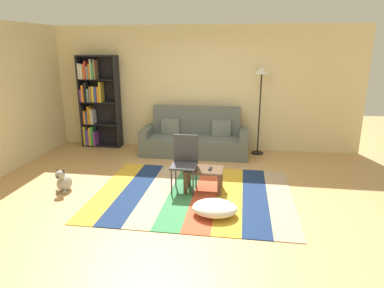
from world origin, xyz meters
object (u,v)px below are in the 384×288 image
folding_chair (185,158)px  standing_lamp (261,82)px  tv_remote (210,168)px  coffee_table (204,173)px  pouf (215,208)px  dog (64,182)px  couch (195,139)px  bookshelf (95,102)px

folding_chair → standing_lamp: bearing=96.9°
tv_remote → coffee_table: bearing=-174.1°
tv_remote → standing_lamp: bearing=72.6°
coffee_table → pouf: size_ratio=0.98×
dog → folding_chair: 1.99m
dog → folding_chair: folding_chair is taller
pouf → tv_remote: 0.87m
couch → bookshelf: 2.45m
dog → bookshelf: bearing=101.4°
standing_lamp → coffee_table: bearing=-113.2°
coffee_table → pouf: bearing=-73.0°
couch → folding_chair: (0.11, -1.94, 0.20)m
couch → pouf: (0.66, -2.76, -0.23)m
bookshelf → tv_remote: bearing=-38.0°
standing_lamp → dog: bearing=-141.6°
tv_remote → folding_chair: bearing=-177.8°
bookshelf → pouf: bearing=-45.4°
pouf → couch: bearing=103.5°
bookshelf → tv_remote: (2.85, -2.23, -0.65)m
couch → folding_chair: 1.95m
pouf → tv_remote: size_ratio=4.15×
dog → standing_lamp: bearing=38.4°
folding_chair → bookshelf: bearing=174.5°
pouf → dog: 2.52m
coffee_table → folding_chair: (-0.31, 0.01, 0.24)m
dog → folding_chair: bearing=10.2°
dog → folding_chair: size_ratio=0.44×
pouf → folding_chair: 1.08m
tv_remote → bookshelf: bearing=145.5°
pouf → folding_chair: size_ratio=0.69×
couch → bookshelf: bearing=173.1°
bookshelf → standing_lamp: size_ratio=1.12×
dog → standing_lamp: size_ratio=0.22×
coffee_table → couch: bearing=102.0°
standing_lamp → folding_chair: (-1.24, -2.16, -1.01)m
standing_lamp → folding_chair: size_ratio=2.05×
couch → dog: size_ratio=5.69×
coffee_table → dog: (-2.23, -0.33, -0.14)m
bookshelf → tv_remote: bookshelf is taller
dog → tv_remote: bearing=8.2°
standing_lamp → folding_chair: standing_lamp is taller
couch → tv_remote: size_ratio=15.07×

